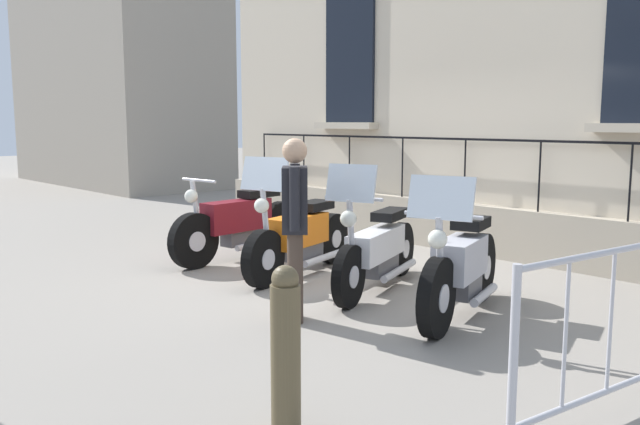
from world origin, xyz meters
name	(u,v)px	position (x,y,z in m)	size (l,w,h in m)	color
ground_plane	(339,281)	(0.00, 0.00, 0.00)	(60.00, 60.00, 0.00)	gray
building_facade	(487,21)	(-2.77, 0.00, 3.11)	(0.82, 10.34, 6.42)	beige
motorcycle_maroon	(240,225)	(0.13, -1.70, 0.45)	(2.17, 0.62, 1.09)	black
motorcycle_orange	(299,237)	(0.14, -0.51, 0.44)	(2.04, 0.85, 1.40)	black
motorcycle_white	(378,250)	(-0.01, 0.57, 0.43)	(2.04, 0.95, 1.37)	black
motorcycle_silver	(461,269)	(0.18, 1.74, 0.45)	(1.93, 0.85, 1.34)	black
crowd_barrier	(631,319)	(0.98, 3.56, 0.57)	(2.22, 0.38, 1.05)	#B7B7BF
bollard	(286,349)	(2.76, 2.37, 0.49)	(0.17, 0.17, 0.98)	brown
pedestrian_standing	(295,220)	(1.32, 0.79, 0.92)	(0.40, 0.42, 1.63)	#47382D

